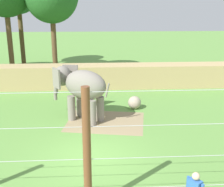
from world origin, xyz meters
name	(u,v)px	position (x,y,z in m)	size (l,w,h in m)	color
ground_plane	(91,158)	(0.00, 0.00, 0.00)	(120.00, 120.00, 0.00)	#609342
dirt_patch	(106,122)	(0.75, 3.88, 0.00)	(4.09, 3.23, 0.01)	#937F5B
embankment_wall	(92,76)	(0.00, 10.85, 0.86)	(36.00, 1.80, 1.73)	tan
elephant	(81,86)	(-0.55, 4.34, 1.89)	(3.41, 2.93, 2.86)	gray
enrichment_ball	(134,103)	(2.59, 5.85, 0.39)	(0.79, 0.79, 0.79)	tan
cable_fence	(88,152)	(-0.01, -3.16, 1.98)	(11.31, 0.24, 3.95)	brown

